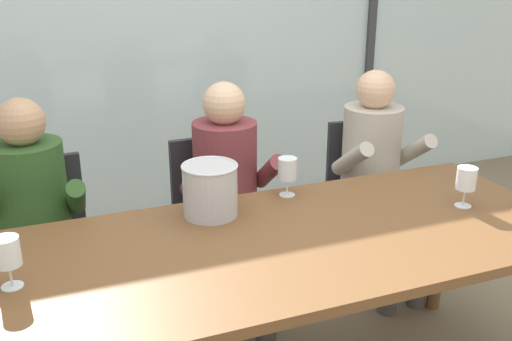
{
  "coord_description": "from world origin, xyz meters",
  "views": [
    {
      "loc": [
        -0.84,
        -1.79,
        1.77
      ],
      "look_at": [
        0.0,
        0.35,
        0.93
      ],
      "focal_mm": 40.99,
      "sensor_mm": 36.0,
      "label": 1
    }
  ],
  "objects": [
    {
      "name": "wine_glass_center_pour",
      "position": [
        -0.97,
        0.01,
        0.9
      ],
      "size": [
        0.08,
        0.08,
        0.17
      ],
      "color": "silver",
      "rests_on": "dining_table"
    },
    {
      "name": "person_olive_shirt",
      "position": [
        -0.9,
        0.74,
        0.7
      ],
      "size": [
        0.47,
        0.62,
        1.21
      ],
      "rotation": [
        0.0,
        0.0,
        -0.04
      ],
      "color": "#2D5123",
      "rests_on": "ground"
    },
    {
      "name": "window_mullion_right",
      "position": [
        1.68,
        2.18,
        1.3
      ],
      "size": [
        0.06,
        0.06,
        2.6
      ],
      "primitive_type": "cube",
      "color": "#38383D",
      "rests_on": "ground"
    },
    {
      "name": "chair_left_of_center",
      "position": [
        -0.01,
        0.9,
        0.52
      ],
      "size": [
        0.46,
        0.46,
        0.89
      ],
      "rotation": [
        0.0,
        0.0,
        0.04
      ],
      "color": "#232328",
      "rests_on": "ground"
    },
    {
      "name": "ice_bucket_primary",
      "position": [
        -0.21,
        0.31,
        0.89
      ],
      "size": [
        0.23,
        0.23,
        0.22
      ],
      "color": "#B7B7BC",
      "rests_on": "dining_table"
    },
    {
      "name": "chair_center",
      "position": [
        0.89,
        0.88,
        0.52
      ],
      "size": [
        0.5,
        0.5,
        0.89
      ],
      "rotation": [
        0.0,
        0.0,
        -0.15
      ],
      "color": "#232328",
      "rests_on": "ground"
    },
    {
      "name": "hillside_vineyard",
      "position": [
        0.0,
        6.29,
        1.0
      ],
      "size": [
        13.46,
        2.4,
        2.0
      ],
      "primitive_type": "cube",
      "color": "#386633",
      "rests_on": "ground"
    },
    {
      "name": "person_beige_jumper",
      "position": [
        0.87,
        0.74,
        0.7
      ],
      "size": [
        0.46,
        0.61,
        1.21
      ],
      "rotation": [
        0.0,
        0.0,
        -0.01
      ],
      "color": "#B7AD9E",
      "rests_on": "ground"
    },
    {
      "name": "window_glass_panel",
      "position": [
        0.0,
        2.2,
        1.3
      ],
      "size": [
        7.46,
        0.03,
        2.6
      ],
      "primitive_type": "cube",
      "color": "silver",
      "rests_on": "ground"
    },
    {
      "name": "wine_glass_near_bucket",
      "position": [
        0.81,
        -0.0,
        0.89
      ],
      "size": [
        0.08,
        0.08,
        0.17
      ],
      "color": "silver",
      "rests_on": "dining_table"
    },
    {
      "name": "ground",
      "position": [
        0.0,
        1.0,
        0.0
      ],
      "size": [
        14.0,
        14.0,
        0.0
      ],
      "primitive_type": "plane",
      "color": "#847056"
    },
    {
      "name": "chair_near_curtain",
      "position": [
        -0.87,
        0.86,
        0.52
      ],
      "size": [
        0.46,
        0.46,
        0.89
      ],
      "rotation": [
        0.0,
        0.0,
        0.06
      ],
      "color": "#232328",
      "rests_on": "ground"
    },
    {
      "name": "person_maroon_top",
      "position": [
        0.01,
        0.74,
        0.7
      ],
      "size": [
        0.48,
        0.63,
        1.21
      ],
      "rotation": [
        0.0,
        0.0,
        -0.08
      ],
      "color": "brown",
      "rests_on": "ground"
    },
    {
      "name": "dining_table",
      "position": [
        0.0,
        0.0,
        0.7
      ],
      "size": [
        2.26,
        0.94,
        0.78
      ],
      "color": "brown",
      "rests_on": "ground"
    },
    {
      "name": "wine_glass_by_right_taster",
      "position": [
        0.16,
        0.38,
        0.89
      ],
      "size": [
        0.08,
        0.08,
        0.17
      ],
      "color": "silver",
      "rests_on": "dining_table"
    }
  ]
}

